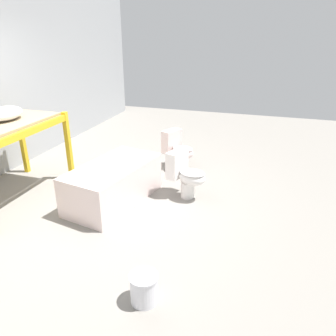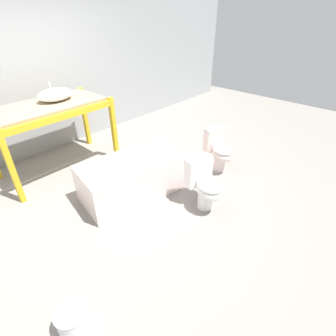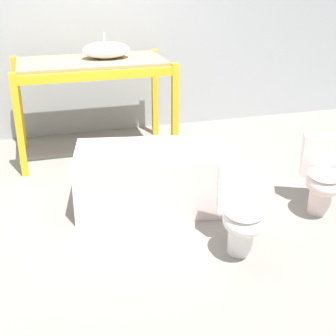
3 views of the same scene
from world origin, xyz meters
name	(u,v)px [view 3 (image 3 of 3)]	position (x,y,z in m)	size (l,w,h in m)	color
ground_plane	(130,191)	(0.00, 0.00, 0.00)	(12.00, 12.00, 0.00)	gray
warehouse_wall_rear	(93,5)	(0.00, 1.94, 1.60)	(10.80, 0.08, 3.20)	#9EA0A3
shelving_rack	(92,75)	(-0.16, 1.13, 0.93)	(1.73, 0.95, 1.09)	gold
sink_basin	(106,50)	(0.02, 1.17, 1.19)	(0.53, 0.38, 0.26)	white
bathtub_main	(155,173)	(0.18, -0.31, 0.31)	(1.54, 0.97, 0.55)	silver
toilet_near	(242,210)	(0.62, -1.23, 0.35)	(0.48, 0.61, 0.67)	white
toilet_far	(323,175)	(1.58, -0.84, 0.35)	(0.53, 0.63, 0.67)	silver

